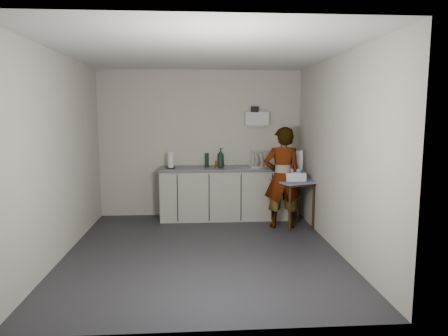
{
  "coord_description": "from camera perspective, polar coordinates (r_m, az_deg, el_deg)",
  "views": [
    {
      "loc": [
        -0.07,
        -5.17,
        1.83
      ],
      "look_at": [
        0.32,
        0.45,
        1.06
      ],
      "focal_mm": 32.0,
      "sensor_mm": 36.0,
      "label": 1
    }
  ],
  "objects": [
    {
      "name": "wall_right",
      "position": [
        5.52,
        15.8,
        1.93
      ],
      "size": [
        0.02,
        4.0,
        2.6
      ],
      "primitive_type": "cube",
      "color": "beige",
      "rests_on": "ground"
    },
    {
      "name": "standing_man",
      "position": [
        6.47,
        8.33,
        -1.37
      ],
      "size": [
        0.6,
        0.39,
        1.63
      ],
      "primitive_type": "imported",
      "rotation": [
        0.0,
        0.0,
        3.15
      ],
      "color": "#B2A593",
      "rests_on": "ground"
    },
    {
      "name": "bakery_box",
      "position": [
        6.55,
        9.99,
        -0.77
      ],
      "size": [
        0.34,
        0.35,
        0.46
      ],
      "rotation": [
        0.0,
        0.0,
        -0.04
      ],
      "color": "white",
      "rests_on": "side_table"
    },
    {
      "name": "paper_towel",
      "position": [
        6.86,
        -7.63,
        1.06
      ],
      "size": [
        0.15,
        0.15,
        0.28
      ],
      "color": "black",
      "rests_on": "kitchen_counter"
    },
    {
      "name": "soap_bottle",
      "position": [
        6.9,
        -0.5,
        1.47
      ],
      "size": [
        0.18,
        0.18,
        0.33
      ],
      "primitive_type": "imported",
      "rotation": [
        0.0,
        0.0,
        0.69
      ],
      "color": "black",
      "rests_on": "kitchen_counter"
    },
    {
      "name": "ceiling",
      "position": [
        5.23,
        -3.24,
        16.14
      ],
      "size": [
        3.6,
        4.0,
        0.01
      ],
      "primitive_type": "cube",
      "color": "white",
      "rests_on": "wall_back"
    },
    {
      "name": "kitchen_counter",
      "position": [
        7.03,
        -0.01,
        -3.78
      ],
      "size": [
        2.24,
        0.62,
        0.91
      ],
      "color": "black",
      "rests_on": "ground"
    },
    {
      "name": "wall_left",
      "position": [
        5.47,
        -22.22,
        1.6
      ],
      "size": [
        0.02,
        4.0,
        2.6
      ],
      "primitive_type": "cube",
      "color": "beige",
      "rests_on": "ground"
    },
    {
      "name": "soda_can",
      "position": [
        6.95,
        -1.03,
        0.6
      ],
      "size": [
        0.06,
        0.06,
        0.11
      ],
      "primitive_type": "cylinder",
      "color": "red",
      "rests_on": "kitchen_counter"
    },
    {
      "name": "ground",
      "position": [
        5.48,
        -3.03,
        -11.77
      ],
      "size": [
        4.0,
        4.0,
        0.0
      ],
      "primitive_type": "plane",
      "color": "#27262B",
      "rests_on": "ground"
    },
    {
      "name": "dark_bottle",
      "position": [
        6.98,
        -2.47,
        1.16
      ],
      "size": [
        0.07,
        0.07,
        0.24
      ],
      "primitive_type": "cylinder",
      "color": "black",
      "rests_on": "kitchen_counter"
    },
    {
      "name": "wall_back",
      "position": [
        7.18,
        -3.36,
        3.49
      ],
      "size": [
        3.6,
        0.02,
        2.6
      ],
      "primitive_type": "cube",
      "color": "beige",
      "rests_on": "ground"
    },
    {
      "name": "wall_shelf",
      "position": [
        7.17,
        4.69,
        7.05
      ],
      "size": [
        0.42,
        0.18,
        0.37
      ],
      "color": "white",
      "rests_on": "ground"
    },
    {
      "name": "dish_rack",
      "position": [
        7.0,
        5.33,
        0.68
      ],
      "size": [
        0.4,
        0.3,
        0.28
      ],
      "color": "white",
      "rests_on": "kitchen_counter"
    },
    {
      "name": "side_table",
      "position": [
        6.54,
        10.05,
        -2.58
      ],
      "size": [
        0.75,
        0.75,
        0.77
      ],
      "rotation": [
        0.0,
        0.0,
        0.32
      ],
      "color": "#39230D",
      "rests_on": "ground"
    }
  ]
}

